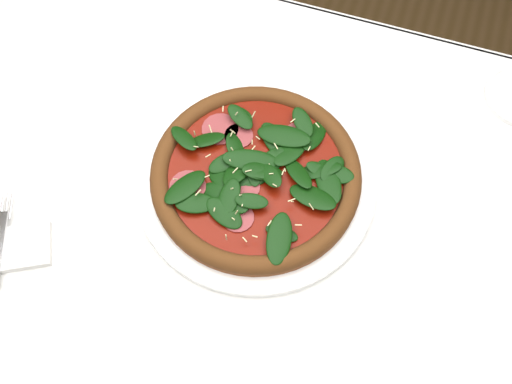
% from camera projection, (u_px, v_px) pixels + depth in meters
% --- Properties ---
extents(ground, '(6.00, 6.00, 0.00)m').
position_uv_depth(ground, '(234.00, 316.00, 1.53)').
color(ground, brown).
rests_on(ground, ground).
extents(dining_table, '(1.21, 0.81, 0.75)m').
position_uv_depth(dining_table, '(220.00, 215.00, 0.95)').
color(dining_table, white).
rests_on(dining_table, ground).
extents(plate, '(0.36, 0.36, 0.02)m').
position_uv_depth(plate, '(256.00, 179.00, 0.86)').
color(plate, white).
rests_on(plate, dining_table).
extents(pizza, '(0.37, 0.37, 0.04)m').
position_uv_depth(pizza, '(256.00, 173.00, 0.84)').
color(pizza, brown).
rests_on(pizza, plate).
extents(napkin, '(0.16, 0.13, 0.01)m').
position_uv_depth(napkin, '(0.00, 251.00, 0.81)').
color(napkin, white).
rests_on(napkin, dining_table).
extents(fork, '(0.07, 0.14, 0.00)m').
position_uv_depth(fork, '(1.00, 231.00, 0.82)').
color(fork, silver).
rests_on(fork, napkin).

